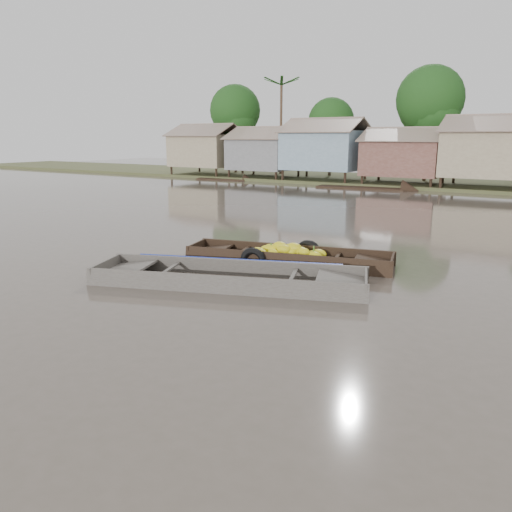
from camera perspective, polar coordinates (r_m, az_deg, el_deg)
The scene contains 4 objects.
ground at distance 12.98m, azimuth -3.41°, elevation -3.60°, with size 120.00×120.00×0.00m, color #50473D.
riverbank at distance 42.20m, azimuth 26.67°, elevation 11.08°, with size 120.00×12.47×10.22m.
banana_boat at distance 15.41m, azimuth 3.42°, elevation -0.10°, with size 6.51×2.92×0.89m.
viewer_boat at distance 13.29m, azimuth -3.03°, elevation -2.93°, with size 7.48×4.23×0.58m.
Camera 1 is at (7.18, -10.12, 3.80)m, focal length 35.00 mm.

